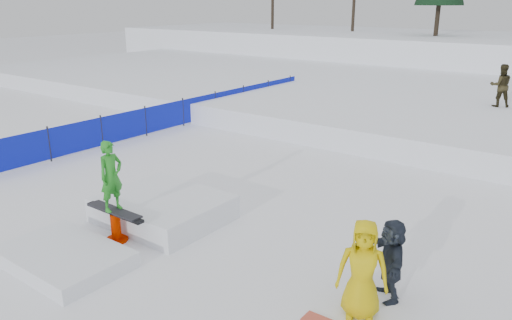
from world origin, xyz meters
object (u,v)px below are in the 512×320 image
Objects in this scene: safety_fence at (183,112)px; walker_olive at (501,86)px; jib_rail_feature at (138,218)px; spectator_dark at (391,259)px; spectator_yellow at (362,270)px.

walker_olive reaches higher than safety_fence.
walker_olive is 15.06m from jib_rail_feature.
safety_fence is 3.64× the size of jib_rail_feature.
spectator_dark is (11.15, -6.50, 0.15)m from safety_fence.
safety_fence is at bearing 9.20° from walker_olive.
spectator_yellow is at bearing -33.40° from safety_fence.
safety_fence is 9.96× the size of spectator_yellow.
spectator_yellow reaches higher than spectator_dark.
spectator_yellow is (11.00, -7.25, 0.25)m from safety_fence.
jib_rail_feature is (-5.23, -0.81, -0.39)m from spectator_dark.
spectator_yellow is 0.37× the size of jib_rail_feature.
jib_rail_feature is (-5.08, -0.06, -0.50)m from spectator_yellow.
spectator_dark is at bearing 8.81° from jib_rail_feature.
safety_fence is 11.50× the size of spectator_dark.
spectator_dark is (1.33, -13.67, -0.91)m from walker_olive.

